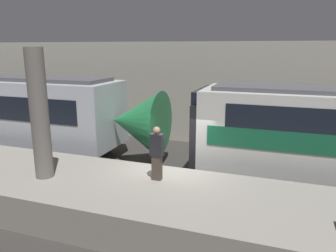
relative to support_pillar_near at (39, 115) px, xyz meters
The scene contains 5 objects.
ground_plane 4.98m from the support_pillar_near, 31.92° to the left, with size 120.00×120.00×0.00m, color #33302D.
platform 4.20m from the support_pillar_near, ahead, with size 40.00×3.60×1.03m.
station_rear_barrier 9.21m from the support_pillar_near, 68.39° to the left, with size 50.00×0.15×5.19m.
support_pillar_near is the anchor object (origin of this frame).
person_waiting 3.64m from the support_pillar_near, 15.57° to the left, with size 0.38×0.24×1.64m.
Camera 1 is at (3.33, -9.77, 4.93)m, focal length 35.00 mm.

